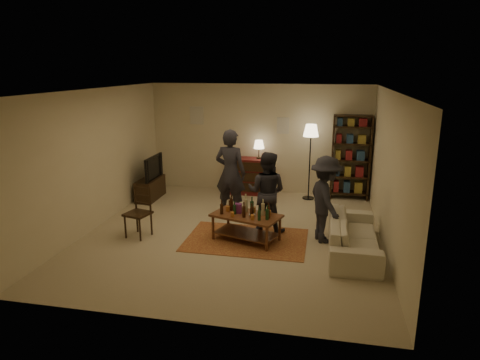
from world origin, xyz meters
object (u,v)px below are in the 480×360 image
(person_by_sofa, at_px, (326,200))
(sofa, at_px, (353,235))
(person_right, at_px, (267,192))
(dresser, at_px, (249,175))
(person_left, at_px, (230,173))
(floor_lamp, at_px, (311,136))
(tv_stand, at_px, (150,183))
(dining_chair, at_px, (140,210))
(coffee_table, at_px, (246,218))
(bookshelf, at_px, (351,157))

(person_by_sofa, bearing_deg, sofa, -149.69)
(person_right, bearing_deg, sofa, 165.74)
(dresser, xyz_separation_m, sofa, (2.39, -3.11, -0.17))
(person_left, relative_size, person_by_sofa, 1.17)
(dresser, relative_size, floor_lamp, 0.75)
(tv_stand, distance_m, dresser, 2.43)
(dining_chair, relative_size, person_left, 0.52)
(floor_lamp, bearing_deg, person_by_sofa, -81.11)
(coffee_table, height_order, person_by_sofa, person_by_sofa)
(person_left, distance_m, person_by_sofa, 2.26)
(coffee_table, xyz_separation_m, person_left, (-0.59, 1.32, 0.49))
(tv_stand, relative_size, bookshelf, 0.52)
(dining_chair, bearing_deg, person_left, 60.84)
(sofa, distance_m, person_right, 1.81)
(dining_chair, bearing_deg, tv_stand, 122.73)
(dining_chair, bearing_deg, bookshelf, 53.47)
(sofa, bearing_deg, floor_lamp, 16.97)
(coffee_table, height_order, floor_lamp, floor_lamp)
(dining_chair, height_order, person_by_sofa, person_by_sofa)
(dresser, xyz_separation_m, person_left, (-0.10, -1.66, 0.45))
(person_by_sofa, bearing_deg, tv_stand, 44.87)
(dining_chair, xyz_separation_m, person_left, (1.41, 1.49, 0.42))
(dining_chair, height_order, tv_stand, tv_stand)
(person_left, bearing_deg, person_by_sofa, 162.39)
(bookshelf, distance_m, person_right, 3.01)
(dresser, xyz_separation_m, floor_lamp, (1.49, -0.17, 1.06))
(floor_lamp, distance_m, person_right, 2.49)
(sofa, bearing_deg, bookshelf, -0.82)
(dresser, relative_size, sofa, 0.65)
(bookshelf, height_order, sofa, bookshelf)
(coffee_table, distance_m, dresser, 3.02)
(person_right, height_order, person_by_sofa, person_by_sofa)
(sofa, bearing_deg, dresser, 37.54)
(dresser, bearing_deg, person_left, -93.39)
(person_by_sofa, bearing_deg, coffee_table, 78.84)
(dresser, bearing_deg, bookshelf, 1.57)
(person_by_sofa, bearing_deg, bookshelf, -32.65)
(dining_chair, distance_m, sofa, 3.91)
(coffee_table, distance_m, bookshelf, 3.66)
(sofa, bearing_deg, person_left, 59.72)
(dining_chair, height_order, person_right, person_right)
(bookshelf, xyz_separation_m, sofa, (-0.05, -3.18, -0.73))
(coffee_table, relative_size, person_left, 0.73)
(coffee_table, distance_m, dining_chair, 2.01)
(coffee_table, relative_size, floor_lamp, 0.75)
(sofa, relative_size, person_left, 1.12)
(dresser, relative_size, person_right, 0.87)
(sofa, height_order, person_right, person_right)
(floor_lamp, distance_m, person_by_sofa, 2.69)
(dining_chair, bearing_deg, sofa, 14.81)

